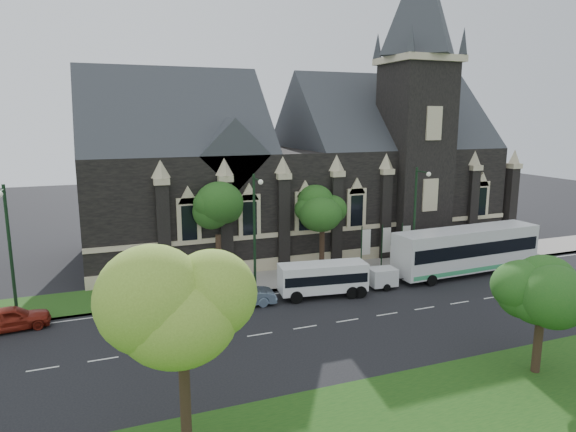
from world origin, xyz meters
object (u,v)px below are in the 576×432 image
tree_walk_right (324,204)px  shuttle_bus (323,277)px  banner_flag_center (385,243)px  tour_coach (467,249)px  street_lamp_far (9,247)px  tree_walk_left (219,212)px  banner_flag_right (405,241)px  sedan (242,295)px  box_trailer (382,277)px  tree_park_east (543,285)px  street_lamp_mid (255,227)px  street_lamp_near (416,214)px  car_far_red (11,318)px  banner_flag_left (365,245)px  tree_park_near (186,291)px

tree_walk_right → shuttle_bus: size_ratio=1.17×
banner_flag_center → tour_coach: banner_flag_center is taller
street_lamp_far → banner_flag_center: (28.29, 1.91, -2.73)m
tree_walk_right → tree_walk_left: bearing=-179.9°
banner_flag_right → sedan: bearing=-166.1°
tour_coach → box_trailer: size_ratio=4.50×
tree_park_east → tour_coach: size_ratio=0.47×
sedan → box_trailer: bearing=-86.0°
street_lamp_mid → banner_flag_center: bearing=8.8°
banner_flag_center → shuttle_bus: (-7.83, -4.24, -0.93)m
street_lamp_near → car_far_red: size_ratio=2.00×
street_lamp_far → box_trailer: size_ratio=3.00×
tour_coach → sedan: 19.71m
banner_flag_right → shuttle_bus: (-9.83, -4.24, -0.93)m
tour_coach → shuttle_bus: bearing=-179.9°
street_lamp_far → tour_coach: bearing=-2.8°
sedan → banner_flag_left: bearing=-66.1°
tour_coach → banner_flag_left: bearing=152.4°
street_lamp_far → tour_coach: size_ratio=0.67×
banner_flag_center → car_far_red: 28.67m
banner_flag_center → box_trailer: banner_flag_center is taller
banner_flag_right → box_trailer: banner_flag_right is taller
box_trailer → sedan: 11.14m
tree_walk_right → box_trailer: tree_walk_right is taller
street_lamp_near → tree_walk_left: bearing=167.1°
street_lamp_mid → tour_coach: 18.34m
tree_park_east → box_trailer: (-0.68, 14.07, -3.72)m
street_lamp_far → tree_park_east: bearing=-32.1°
street_lamp_near → shuttle_bus: street_lamp_near is taller
banner_flag_left → box_trailer: bearing=-100.6°
street_lamp_near → tour_coach: size_ratio=0.67×
street_lamp_mid → sedan: bearing=-128.8°
tree_walk_right → banner_flag_left: size_ratio=1.95×
tree_park_east → banner_flag_left: tree_park_east is taller
tree_park_east → sedan: size_ratio=1.34×
street_lamp_near → box_trailer: (-4.51, -2.35, -4.21)m
shuttle_bus → banner_flag_left: bearing=43.6°
street_lamp_mid → car_far_red: (-16.20, -0.89, -4.34)m
banner_flag_right → tree_park_near: bearing=-141.1°
tour_coach → sedan: (-19.66, -0.36, -1.34)m
street_lamp_mid → box_trailer: bearing=-13.9°
tree_walk_left → tour_coach: (19.81, -5.29, -3.62)m
banner_flag_left → shuttle_bus: size_ratio=0.60×
street_lamp_near → street_lamp_mid: bearing=180.0°
tree_walk_left → sedan: bearing=-88.5°
tree_park_east → tour_coach: tree_park_east is taller
shuttle_bus → sedan: shuttle_bus is taller
tree_park_near → street_lamp_near: (21.77, 15.86, -1.30)m
tree_walk_left → banner_flag_left: tree_walk_left is taller
banner_flag_right → banner_flag_left: bearing=180.0°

